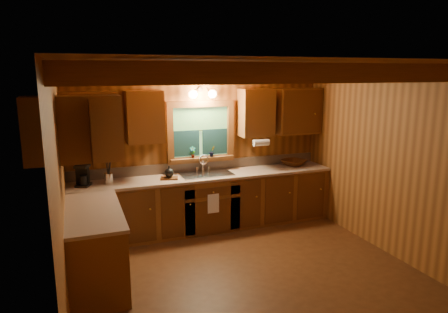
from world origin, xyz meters
TOP-DOWN VIEW (x-y plane):
  - room at (0.00, 0.00)m, footprint 4.20×4.20m
  - ceiling_beams at (0.00, 0.00)m, footprint 4.20×2.54m
  - base_cabinets at (-0.49, 1.28)m, footprint 4.20×2.22m
  - countertop at (-0.48, 1.29)m, footprint 4.20×2.24m
  - backsplash at (0.00, 1.89)m, footprint 4.20×0.02m
  - dishwasher_panel at (-1.47, 0.68)m, footprint 0.02×0.60m
  - upper_cabinets at (-0.56, 1.42)m, footprint 4.19×1.77m
  - window at (0.00, 1.87)m, footprint 1.12×0.08m
  - window_sill at (0.00, 1.82)m, footprint 1.06×0.14m
  - wall_sconce at (0.00, 1.75)m, footprint 0.45×0.21m
  - paper_towel_roll at (0.92, 1.53)m, footprint 0.27×0.11m
  - dish_towel at (0.00, 1.26)m, footprint 0.18×0.01m
  - sink at (0.00, 1.60)m, footprint 0.82×0.48m
  - coffee_maker at (-1.85, 1.61)m, footprint 0.18×0.23m
  - utensil_crock at (-1.50, 1.60)m, footprint 0.12×0.12m
  - cutting_board at (-0.61, 1.55)m, footprint 0.30×0.25m
  - teakettle at (-0.61, 1.55)m, footprint 0.14×0.14m
  - wicker_basket at (1.63, 1.67)m, footprint 0.53×0.53m
  - potted_plant_left at (-0.16, 1.81)m, footprint 0.10×0.08m
  - potted_plant_right at (0.16, 1.80)m, footprint 0.12×0.10m

SIDE VIEW (x-z plane):
  - base_cabinets at x=-0.49m, z-range 0.00..0.86m
  - dishwasher_panel at x=-1.47m, z-range 0.03..0.83m
  - dish_towel at x=0.00m, z-range 0.37..0.67m
  - sink at x=0.00m, z-range 0.64..1.07m
  - countertop at x=-0.48m, z-range 0.86..0.90m
  - cutting_board at x=-0.61m, z-range 0.90..0.92m
  - wicker_basket at x=1.63m, z-range 0.90..1.00m
  - backsplash at x=0.00m, z-range 0.90..1.06m
  - utensil_crock at x=-1.50m, z-range 0.81..1.16m
  - teakettle at x=-0.61m, z-range 0.91..1.08m
  - coffee_maker at x=-1.85m, z-range 0.90..1.21m
  - window_sill at x=0.00m, z-range 1.10..1.14m
  - potted_plant_right at x=0.16m, z-range 1.14..1.32m
  - potted_plant_left at x=-0.16m, z-range 1.14..1.33m
  - room at x=0.00m, z-range -0.80..3.40m
  - paper_towel_roll at x=0.92m, z-range 1.31..1.42m
  - window at x=0.00m, z-range 1.03..2.03m
  - upper_cabinets at x=-0.56m, z-range 1.45..2.23m
  - wall_sconce at x=0.00m, z-range 2.08..2.25m
  - ceiling_beams at x=0.00m, z-range 2.40..2.58m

